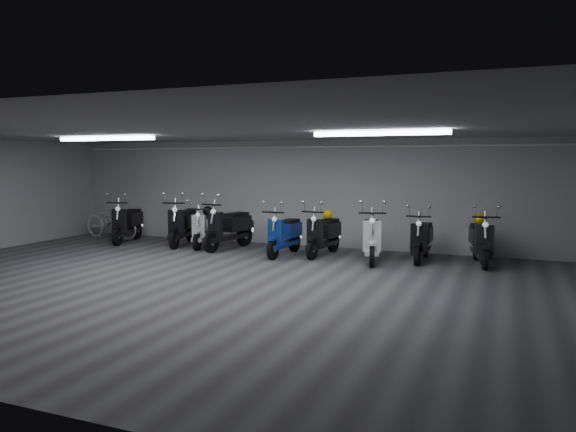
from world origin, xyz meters
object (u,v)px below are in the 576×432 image
at_px(scooter_4, 284,228).
at_px(scooter_9, 481,234).
at_px(scooter_3, 228,221).
at_px(scooter_0, 127,217).
at_px(helmet_1, 480,219).
at_px(helmet_2, 208,211).
at_px(scooter_1, 183,218).
at_px(scooter_5, 323,227).
at_px(scooter_6, 372,230).
at_px(helmet_0, 328,215).
at_px(scooter_7, 422,232).
at_px(scooter_2, 205,222).
at_px(bicycle, 111,217).

distance_m(scooter_4, scooter_9, 4.44).
distance_m(scooter_3, scooter_9, 6.09).
relative_size(scooter_0, helmet_1, 7.61).
bearing_deg(helmet_2, scooter_0, -172.56).
distance_m(scooter_4, helmet_1, 4.44).
distance_m(scooter_0, helmet_2, 2.43).
distance_m(scooter_1, scooter_3, 1.46).
xyz_separation_m(scooter_4, scooter_5, (0.87, 0.34, 0.00)).
xyz_separation_m(scooter_6, helmet_2, (-4.60, 0.67, 0.22)).
bearing_deg(helmet_2, scooter_3, -22.69).
bearing_deg(scooter_5, helmet_0, 90.00).
distance_m(scooter_1, scooter_4, 3.17).
bearing_deg(scooter_7, scooter_3, -178.31).
bearing_deg(scooter_0, scooter_1, -11.01).
bearing_deg(scooter_9, scooter_7, 171.10).
height_order(scooter_0, scooter_7, scooter_0).
distance_m(scooter_7, scooter_9, 1.25).
bearing_deg(scooter_0, scooter_9, -13.62).
bearing_deg(scooter_0, scooter_6, -17.72).
bearing_deg(scooter_3, helmet_1, 15.59).
distance_m(scooter_3, scooter_7, 4.84).
relative_size(scooter_3, scooter_7, 1.11).
bearing_deg(helmet_1, scooter_1, -177.54).
xyz_separation_m(scooter_5, scooter_6, (1.25, -0.34, 0.04)).
relative_size(scooter_6, helmet_0, 7.86).
relative_size(scooter_4, scooter_9, 0.99).
xyz_separation_m(scooter_0, helmet_0, (5.77, 0.23, 0.25)).
xyz_separation_m(scooter_7, helmet_1, (1.21, 0.29, 0.31)).
bearing_deg(scooter_2, scooter_3, -18.14).
xyz_separation_m(scooter_6, helmet_0, (-1.22, 0.59, 0.25)).
height_order(scooter_0, helmet_1, scooter_0).
distance_m(scooter_0, scooter_9, 9.28).
bearing_deg(scooter_1, scooter_0, 170.63).
height_order(scooter_5, bicycle, scooter_5).
height_order(scooter_1, scooter_7, scooter_1).
bearing_deg(scooter_4, helmet_1, 13.17).
bearing_deg(bicycle, helmet_0, -83.37).
relative_size(scooter_7, scooter_9, 0.97).
bearing_deg(scooter_1, scooter_3, -18.33).
relative_size(scooter_1, scooter_2, 1.13).
bearing_deg(helmet_0, scooter_4, -146.56).
bearing_deg(bicycle, scooter_6, -87.46).
distance_m(scooter_1, scooter_5, 4.01).
bearing_deg(scooter_5, helmet_1, 13.63).
bearing_deg(scooter_6, helmet_2, 157.49).
xyz_separation_m(scooter_3, helmet_0, (2.58, 0.25, 0.23)).
height_order(scooter_1, scooter_5, scooter_1).
bearing_deg(scooter_7, helmet_1, 13.51).
relative_size(scooter_0, scooter_9, 1.04).
bearing_deg(helmet_0, scooter_2, -177.34).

